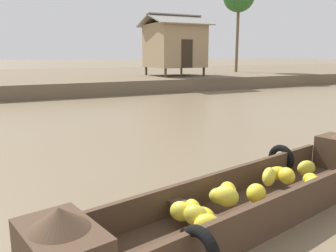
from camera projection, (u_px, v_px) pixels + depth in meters
ground_plane at (120, 144)px, 8.89m from camera, size 300.00×300.00×0.00m
riverbank_strip at (33, 79)px, 26.31m from camera, size 160.00×20.00×0.76m
banana_boat at (252, 195)px, 4.87m from camera, size 6.19×2.48×0.90m
stilt_house_mid_left at (174, 45)px, 23.91m from camera, size 3.97×4.03×4.10m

